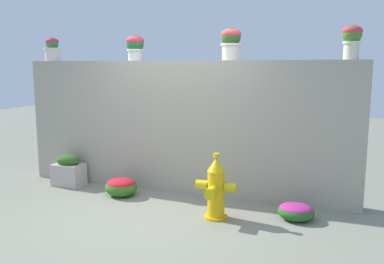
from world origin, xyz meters
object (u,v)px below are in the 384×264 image
object	(u,v)px
potted_plant_2	(231,41)
flower_bush_left	(121,186)
potted_plant_1	(135,46)
fire_hydrant	(216,189)
planter_box	(69,171)
flower_bush_right	(296,211)
potted_plant_3	(352,38)
potted_plant_0	(52,49)

from	to	relation	value
potted_plant_2	flower_bush_left	world-z (taller)	potted_plant_2
potted_plant_1	fire_hydrant	distance (m)	2.63
potted_plant_1	fire_hydrant	xyz separation A→B (m)	(1.62, -0.95, -1.84)
fire_hydrant	planter_box	xyz separation A→B (m)	(-2.67, 0.55, -0.14)
potted_plant_1	potted_plant_2	size ratio (longest dim) A/B	0.86
flower_bush_left	planter_box	xyz separation A→B (m)	(-1.07, 0.17, 0.10)
potted_plant_1	fire_hydrant	world-z (taller)	potted_plant_1
potted_plant_1	potted_plant_2	world-z (taller)	potted_plant_2
potted_plant_1	flower_bush_right	size ratio (longest dim) A/B	0.85
potted_plant_2	flower_bush_right	size ratio (longest dim) A/B	0.99
potted_plant_3	fire_hydrant	bearing A→B (deg)	-147.82
fire_hydrant	potted_plant_1	bearing A→B (deg)	149.60
potted_plant_2	flower_bush_left	xyz separation A→B (m)	(-1.51, -0.56, -2.12)
fire_hydrant	flower_bush_left	world-z (taller)	fire_hydrant
potted_plant_0	flower_bush_left	distance (m)	2.64
potted_plant_0	potted_plant_1	xyz separation A→B (m)	(1.54, 0.02, 0.02)
potted_plant_0	potted_plant_2	size ratio (longest dim) A/B	0.86
fire_hydrant	flower_bush_left	bearing A→B (deg)	166.53
potted_plant_0	planter_box	xyz separation A→B (m)	(0.49, -0.37, -1.96)
potted_plant_0	flower_bush_left	size ratio (longest dim) A/B	0.80
flower_bush_left	planter_box	bearing A→B (deg)	170.88
flower_bush_left	flower_bush_right	size ratio (longest dim) A/B	1.06
potted_plant_1	planter_box	xyz separation A→B (m)	(-1.05, -0.39, -1.98)
fire_hydrant	flower_bush_left	xyz separation A→B (m)	(-1.60, 0.38, -0.24)
potted_plant_3	planter_box	world-z (taller)	potted_plant_3
potted_plant_3	planter_box	size ratio (longest dim) A/B	0.87
potted_plant_3	flower_bush_left	size ratio (longest dim) A/B	0.90
potted_plant_0	flower_bush_right	xyz separation A→B (m)	(4.12, -0.61, -2.09)
potted_plant_0	potted_plant_2	distance (m)	3.07
potted_plant_0	flower_bush_left	world-z (taller)	potted_plant_0
potted_plant_3	flower_bush_left	distance (m)	3.80
potted_plant_1	flower_bush_right	bearing A→B (deg)	-13.85
potted_plant_1	potted_plant_3	xyz separation A→B (m)	(3.12, -0.00, 0.04)
potted_plant_2	flower_bush_right	distance (m)	2.47
potted_plant_2	planter_box	distance (m)	3.30
potted_plant_2	potted_plant_3	bearing A→B (deg)	-0.07
potted_plant_3	flower_bush_left	xyz separation A→B (m)	(-3.10, -0.56, -2.13)
potted_plant_2	fire_hydrant	bearing A→B (deg)	-84.60
potted_plant_1	flower_bush_right	xyz separation A→B (m)	(2.58, -0.64, -2.11)
potted_plant_0	fire_hydrant	bearing A→B (deg)	-16.30
fire_hydrant	flower_bush_right	bearing A→B (deg)	18.01
flower_bush_left	potted_plant_3	bearing A→B (deg)	10.27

